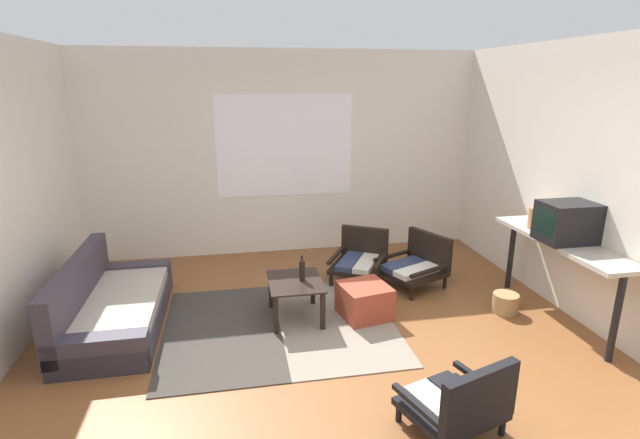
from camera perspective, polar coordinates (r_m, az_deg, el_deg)
The scene contains 15 objects.
ground_plane at distance 4.06m, azimuth 1.24°, elevation -18.05°, with size 7.80×7.80×0.00m, color brown.
far_wall_with_window at distance 6.44m, azimuth -4.29°, elevation 7.87°, with size 5.60×0.13×2.70m.
side_wall_right at distance 4.99m, azimuth 32.00°, elevation 2.96°, with size 0.12×6.60×2.70m, color silver.
area_rug at distance 4.73m, azimuth -4.87°, elevation -12.63°, with size 2.20×1.86×0.01m.
couch at distance 5.05m, azimuth -23.94°, elevation -9.59°, with size 0.81×1.78×0.69m.
coffee_table at distance 4.73m, azimuth -2.99°, elevation -8.23°, with size 0.53×0.64×0.40m.
armchair_by_window at distance 5.71m, azimuth 4.87°, elevation -4.57°, with size 0.83×0.85×0.58m.
armchair_striped_foreground at distance 3.47m, azimuth 16.56°, elevation -20.44°, with size 0.74×0.69×0.58m.
armchair_corner at distance 5.63m, azimuth 11.59°, elevation -5.18°, with size 0.83×0.84×0.59m.
ottoman_orange at distance 4.84m, azimuth 5.36°, elevation -9.75°, with size 0.46×0.46×0.34m, color #993D28.
console_shelf at distance 5.11m, azimuth 27.00°, elevation -3.13°, with size 0.41×1.66×0.84m.
crt_television at distance 5.00m, azimuth 27.72°, elevation -0.26°, with size 0.50×0.37×0.38m.
clay_vase at distance 5.32m, azimuth 25.02°, elevation 0.24°, with size 0.23×0.23×0.31m.
glass_bottle at distance 4.67m, azimuth -2.18°, elevation -6.09°, with size 0.06×0.06×0.26m.
wicker_basket at distance 5.29m, azimuth 21.45°, elevation -9.36°, with size 0.26×0.26×0.20m, color #9E7A4C.
Camera 1 is at (-0.70, -3.28, 2.29)m, focal length 26.53 mm.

